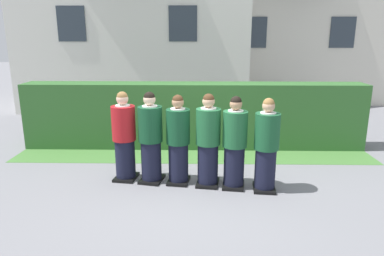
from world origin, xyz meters
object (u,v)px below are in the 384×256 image
Objects in this scene: student_front_row_2 at (178,142)px; student_front_row_4 at (235,145)px; student_front_row_3 at (208,142)px; student_in_red_blazer at (124,138)px; student_front_row_1 at (151,140)px; student_front_row_5 at (266,147)px.

student_front_row_2 is 1.01m from student_front_row_4.
student_front_row_2 is 0.54m from student_front_row_3.
student_front_row_3 reaches higher than student_in_red_blazer.
student_in_red_blazer is at bearing 171.31° from student_front_row_3.
student_front_row_1 is at bearing 172.25° from student_front_row_3.
student_front_row_1 reaches higher than student_in_red_blazer.
student_front_row_5 is at bearing -11.62° from student_front_row_3.
student_in_red_blazer is 2.02m from student_front_row_4.
student_front_row_4 is (1.49, -0.23, -0.02)m from student_front_row_1.
student_in_red_blazer reaches higher than student_front_row_2.
student_front_row_2 is (0.50, -0.05, -0.02)m from student_front_row_1.
student_front_row_3 reaches higher than student_front_row_2.
student_front_row_2 reaches higher than student_front_row_5.
student_front_row_4 is 0.54m from student_front_row_5.
student_front_row_3 reaches higher than student_front_row_5.
student_in_red_blazer is 0.99× the size of student_front_row_1.
student_front_row_3 is 1.02× the size of student_front_row_5.
student_in_red_blazer is 1.55m from student_front_row_3.
student_front_row_2 is 1.00× the size of student_front_row_4.
student_front_row_5 is (0.53, -0.12, -0.00)m from student_front_row_4.
student_front_row_2 is 1.00× the size of student_front_row_5.
student_front_row_5 is (2.02, -0.34, -0.02)m from student_front_row_1.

